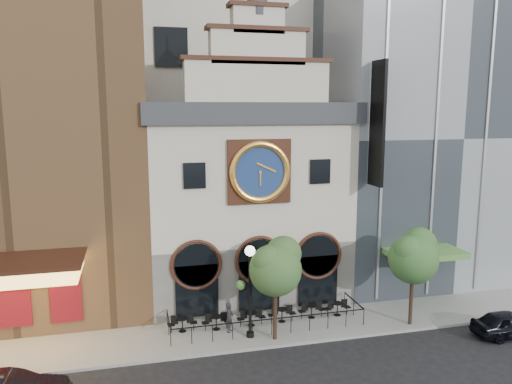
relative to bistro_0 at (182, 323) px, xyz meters
The scene contains 18 objects.
ground 5.37m from the bistro_0, 31.32° to the right, with size 120.00×120.00×0.00m, color black.
sidewalk 4.60m from the bistro_0, ahead, with size 44.00×5.00×0.15m, color gray.
clock_building 9.12m from the bistro_0, 47.95° to the left, with size 12.60×8.78×18.65m.
theater_building 16.33m from the bistro_0, 139.60° to the left, with size 14.00×15.60×25.00m.
retail_building 21.23m from the bistro_0, 22.35° to the left, with size 14.00×14.40×20.00m.
office_tower 26.33m from the bistro_0, 75.18° to the left, with size 20.00×16.00×40.00m, color silver.
cafe_railing 4.57m from the bistro_0, ahead, with size 10.60×2.60×0.90m, color black, non-canonical shape.
bistro_0 is the anchor object (origin of this frame).
bistro_1 1.82m from the bistro_0, ahead, with size 1.58×0.68×0.90m.
bistro_2 3.77m from the bistro_0, ahead, with size 1.58×0.68×0.90m.
bistro_3 5.56m from the bistro_0, ahead, with size 1.58×0.68×0.90m.
bistro_4 7.37m from the bistro_0, ahead, with size 1.58×0.68×0.90m.
bistro_5 8.93m from the bistro_0, ahead, with size 1.58×0.68×0.90m.
car_right 17.50m from the bistro_0, 14.78° to the right, with size 1.63×4.06×1.38m, color black.
pedestrian 2.56m from the bistro_0, 14.49° to the right, with size 0.60×0.39×1.63m, color black.
lamppost 4.53m from the bistro_0, 23.73° to the right, with size 1.57×0.67×4.95m.
tree_left 6.15m from the bistro_0, 23.32° to the right, with size 2.81×2.70×5.41m.
tree_right 13.11m from the bistro_0, ahead, with size 2.81×2.71×5.42m.
Camera 1 is at (-6.83, -22.66, 12.07)m, focal length 35.00 mm.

